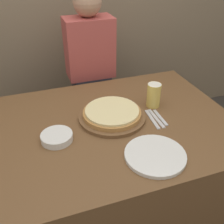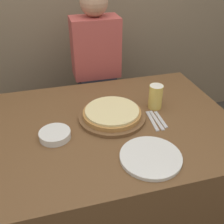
{
  "view_description": "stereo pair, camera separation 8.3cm",
  "coord_description": "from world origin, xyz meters",
  "px_view_note": "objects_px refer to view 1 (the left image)",
  "views": [
    {
      "loc": [
        -0.36,
        -1.09,
        1.52
      ],
      "look_at": [
        0.03,
        0.04,
        0.75
      ],
      "focal_mm": 42.0,
      "sensor_mm": 36.0,
      "label": 1
    },
    {
      "loc": [
        -0.28,
        -1.12,
        1.52
      ],
      "look_at": [
        0.03,
        0.04,
        0.75
      ],
      "focal_mm": 42.0,
      "sensor_mm": 36.0,
      "label": 2
    }
  ],
  "objects_px": {
    "side_bowl": "(57,137)",
    "spoon": "(160,118)",
    "diner_person": "(91,81)",
    "fork": "(152,119)",
    "pizza_on_board": "(112,114)",
    "dinner_plate": "(155,155)",
    "dinner_knife": "(156,118)",
    "beer_glass": "(154,94)"
  },
  "relations": [
    {
      "from": "dinner_plate",
      "to": "diner_person",
      "type": "relative_size",
      "value": 0.22
    },
    {
      "from": "dinner_plate",
      "to": "diner_person",
      "type": "bearing_deg",
      "value": 92.02
    },
    {
      "from": "pizza_on_board",
      "to": "diner_person",
      "type": "distance_m",
      "value": 0.63
    },
    {
      "from": "dinner_plate",
      "to": "spoon",
      "type": "relative_size",
      "value": 1.76
    },
    {
      "from": "pizza_on_board",
      "to": "dinner_plate",
      "type": "height_order",
      "value": "pizza_on_board"
    },
    {
      "from": "pizza_on_board",
      "to": "fork",
      "type": "bearing_deg",
      "value": -23.0
    },
    {
      "from": "beer_glass",
      "to": "diner_person",
      "type": "height_order",
      "value": "diner_person"
    },
    {
      "from": "fork",
      "to": "diner_person",
      "type": "bearing_deg",
      "value": 102.33
    },
    {
      "from": "side_bowl",
      "to": "pizza_on_board",
      "type": "bearing_deg",
      "value": 16.29
    },
    {
      "from": "fork",
      "to": "dinner_knife",
      "type": "height_order",
      "value": "same"
    },
    {
      "from": "dinner_plate",
      "to": "side_bowl",
      "type": "distance_m",
      "value": 0.48
    },
    {
      "from": "diner_person",
      "to": "spoon",
      "type": "bearing_deg",
      "value": -73.89
    },
    {
      "from": "pizza_on_board",
      "to": "side_bowl",
      "type": "height_order",
      "value": "pizza_on_board"
    },
    {
      "from": "pizza_on_board",
      "to": "dinner_knife",
      "type": "height_order",
      "value": "pizza_on_board"
    },
    {
      "from": "side_bowl",
      "to": "diner_person",
      "type": "relative_size",
      "value": 0.12
    },
    {
      "from": "side_bowl",
      "to": "dinner_knife",
      "type": "distance_m",
      "value": 0.55
    },
    {
      "from": "fork",
      "to": "diner_person",
      "type": "distance_m",
      "value": 0.73
    },
    {
      "from": "dinner_plate",
      "to": "spoon",
      "type": "height_order",
      "value": "dinner_plate"
    },
    {
      "from": "spoon",
      "to": "diner_person",
      "type": "bearing_deg",
      "value": 106.11
    },
    {
      "from": "side_bowl",
      "to": "fork",
      "type": "height_order",
      "value": "side_bowl"
    },
    {
      "from": "pizza_on_board",
      "to": "dinner_plate",
      "type": "distance_m",
      "value": 0.37
    },
    {
      "from": "dinner_plate",
      "to": "fork",
      "type": "relative_size",
      "value": 1.49
    },
    {
      "from": "pizza_on_board",
      "to": "dinner_knife",
      "type": "relative_size",
      "value": 1.97
    },
    {
      "from": "beer_glass",
      "to": "dinner_knife",
      "type": "relative_size",
      "value": 0.76
    },
    {
      "from": "beer_glass",
      "to": "diner_person",
      "type": "bearing_deg",
      "value": 111.16
    },
    {
      "from": "dinner_plate",
      "to": "fork",
      "type": "bearing_deg",
      "value": 65.99
    },
    {
      "from": "dinner_knife",
      "to": "spoon",
      "type": "bearing_deg",
      "value": 0.0
    },
    {
      "from": "beer_glass",
      "to": "spoon",
      "type": "relative_size",
      "value": 0.89
    },
    {
      "from": "spoon",
      "to": "dinner_knife",
      "type": "bearing_deg",
      "value": -180.0
    },
    {
      "from": "side_bowl",
      "to": "spoon",
      "type": "xyz_separation_m",
      "value": [
        0.57,
        0.01,
        -0.02
      ]
    },
    {
      "from": "dinner_knife",
      "to": "diner_person",
      "type": "bearing_deg",
      "value": 104.24
    },
    {
      "from": "pizza_on_board",
      "to": "beer_glass",
      "type": "xyz_separation_m",
      "value": [
        0.27,
        0.05,
        0.05
      ]
    },
    {
      "from": "pizza_on_board",
      "to": "spoon",
      "type": "bearing_deg",
      "value": -18.81
    },
    {
      "from": "dinner_plate",
      "to": "fork",
      "type": "xyz_separation_m",
      "value": [
        0.12,
        0.27,
        -0.01
      ]
    },
    {
      "from": "dinner_plate",
      "to": "diner_person",
      "type": "distance_m",
      "value": 0.99
    },
    {
      "from": "pizza_on_board",
      "to": "dinner_knife",
      "type": "bearing_deg",
      "value": -20.7
    },
    {
      "from": "dinner_plate",
      "to": "dinner_knife",
      "type": "xyz_separation_m",
      "value": [
        0.15,
        0.27,
        -0.01
      ]
    },
    {
      "from": "dinner_plate",
      "to": "side_bowl",
      "type": "bearing_deg",
      "value": 146.46
    },
    {
      "from": "dinner_knife",
      "to": "spoon",
      "type": "height_order",
      "value": "same"
    },
    {
      "from": "diner_person",
      "to": "fork",
      "type": "bearing_deg",
      "value": -77.67
    },
    {
      "from": "dinner_plate",
      "to": "fork",
      "type": "height_order",
      "value": "dinner_plate"
    },
    {
      "from": "beer_glass",
      "to": "spoon",
      "type": "bearing_deg",
      "value": -98.17
    }
  ]
}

